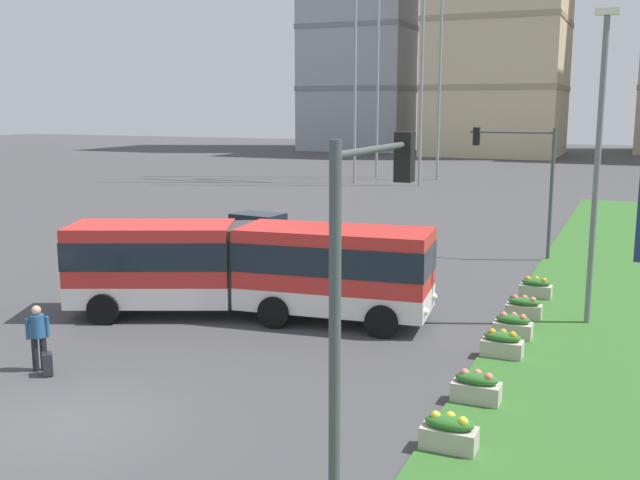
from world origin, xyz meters
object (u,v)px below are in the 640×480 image
at_px(flower_planter_5, 536,288).
at_px(streetlight_median, 598,158).
at_px(flower_planter_1, 476,387).
at_px(flower_planter_2, 502,344).
at_px(articulated_bus, 248,267).
at_px(traffic_light_near_right, 362,283).
at_px(car_navy_sedan, 260,230).
at_px(pedestrian_crossing, 38,333).
at_px(flower_planter_3, 513,326).
at_px(flower_planter_4, 524,307).
at_px(flower_planter_0, 449,432).
at_px(rolling_suitcase, 47,364).
at_px(traffic_light_far_right, 524,169).

relative_size(flower_planter_5, streetlight_median, 0.11).
xyz_separation_m(flower_planter_1, flower_planter_2, (0.00, 3.39, 0.00)).
height_order(articulated_bus, flower_planter_1, articulated_bus).
bearing_deg(traffic_light_near_right, flower_planter_2, 87.71).
height_order(car_navy_sedan, pedestrian_crossing, pedestrian_crossing).
relative_size(flower_planter_2, flower_planter_5, 1.00).
distance_m(flower_planter_3, streetlight_median, 5.73).
distance_m(flower_planter_1, flower_planter_4, 7.35).
distance_m(flower_planter_1, flower_planter_3, 5.21).
bearing_deg(flower_planter_5, flower_planter_3, -90.00).
xyz_separation_m(flower_planter_0, traffic_light_near_right, (-0.40, -3.99, 3.88)).
bearing_deg(car_navy_sedan, pedestrian_crossing, -80.36).
height_order(car_navy_sedan, flower_planter_4, car_navy_sedan).
height_order(rolling_suitcase, flower_planter_1, rolling_suitcase).
bearing_deg(flower_planter_5, rolling_suitcase, -129.24).
bearing_deg(flower_planter_4, flower_planter_2, -90.00).
relative_size(rolling_suitcase, flower_planter_1, 0.88).
height_order(flower_planter_1, flower_planter_2, same).
relative_size(car_navy_sedan, rolling_suitcase, 4.73).
distance_m(articulated_bus, streetlight_median, 11.31).
bearing_deg(flower_planter_4, traffic_light_near_right, -91.64).
height_order(traffic_light_near_right, streetlight_median, streetlight_median).
xyz_separation_m(pedestrian_crossing, traffic_light_far_right, (9.22, 19.71, 3.02)).
distance_m(car_navy_sedan, flower_planter_4, 16.07).
distance_m(flower_planter_1, traffic_light_near_right, 7.66).
xyz_separation_m(flower_planter_0, streetlight_median, (1.90, 10.26, 4.81)).
relative_size(flower_planter_0, flower_planter_5, 1.00).
xyz_separation_m(flower_planter_1, streetlight_median, (1.90, 7.66, 4.81)).
bearing_deg(car_navy_sedan, flower_planter_1, -48.12).
relative_size(articulated_bus, traffic_light_far_right, 2.05).
relative_size(flower_planter_1, flower_planter_4, 1.00).
relative_size(pedestrian_crossing, streetlight_median, 0.18).
bearing_deg(articulated_bus, flower_planter_0, -39.43).
bearing_deg(flower_planter_4, flower_planter_3, -90.00).
height_order(flower_planter_3, traffic_light_near_right, traffic_light_near_right).
bearing_deg(traffic_light_far_right, articulated_bus, -116.64).
xyz_separation_m(traffic_light_far_right, traffic_light_near_right, (1.23, -23.99, 0.29)).
xyz_separation_m(flower_planter_3, flower_planter_4, (0.00, 2.15, 0.00)).
distance_m(rolling_suitcase, traffic_light_near_right, 11.51).
bearing_deg(traffic_light_far_right, flower_planter_2, -83.37).
bearing_deg(traffic_light_near_right, articulated_bus, 126.07).
distance_m(rolling_suitcase, flower_planter_5, 16.44).
relative_size(flower_planter_3, streetlight_median, 0.11).
relative_size(car_navy_sedan, flower_planter_0, 4.17).
bearing_deg(rolling_suitcase, flower_planter_0, -0.50).
height_order(flower_planter_1, streetlight_median, streetlight_median).
bearing_deg(flower_planter_2, streetlight_median, 65.99).
xyz_separation_m(rolling_suitcase, flower_planter_3, (10.40, 7.72, 0.11)).
distance_m(flower_planter_2, flower_planter_4, 3.96).
height_order(flower_planter_0, flower_planter_3, same).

